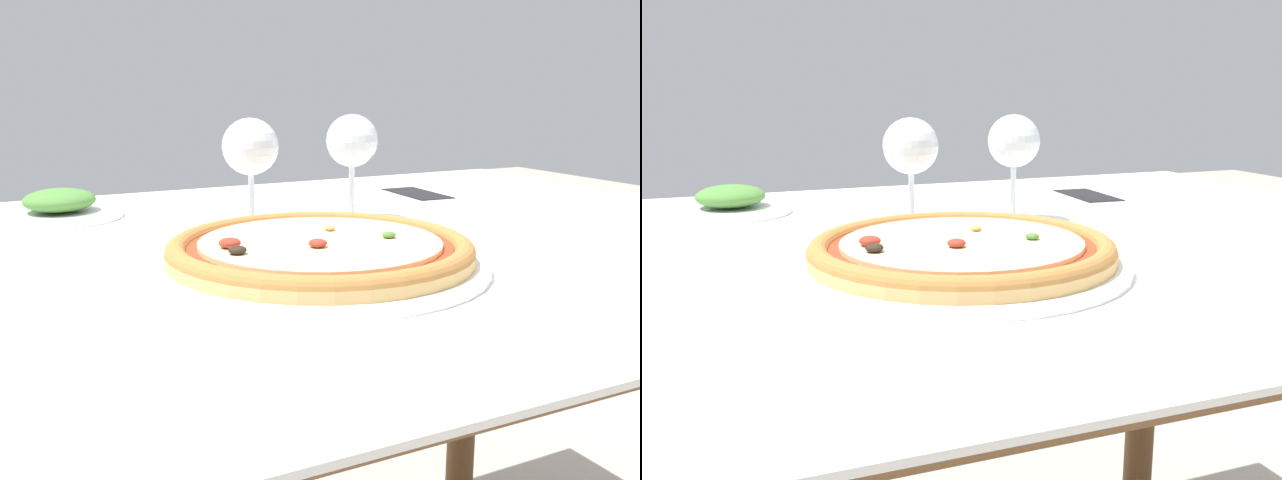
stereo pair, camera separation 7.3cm
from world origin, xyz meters
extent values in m
cube|color=brown|center=(0.00, 0.00, 0.69)|extent=(1.38, 0.84, 0.04)
cube|color=white|center=(0.00, 0.00, 0.71)|extent=(1.48, 0.94, 0.01)
cylinder|color=brown|center=(0.63, 0.36, 0.34)|extent=(0.06, 0.06, 0.67)
cylinder|color=white|center=(0.04, -0.12, 0.72)|extent=(0.35, 0.35, 0.01)
cylinder|color=#E0B26B|center=(0.04, -0.12, 0.73)|extent=(0.32, 0.32, 0.01)
torus|color=#B27538|center=(0.04, -0.12, 0.73)|extent=(0.32, 0.32, 0.02)
cylinder|color=#BC381E|center=(0.04, -0.12, 0.74)|extent=(0.27, 0.27, 0.00)
cylinder|color=beige|center=(0.04, -0.12, 0.74)|extent=(0.25, 0.25, 0.00)
ellipsoid|color=#A83323|center=(-0.05, -0.11, 0.75)|extent=(0.02, 0.02, 0.01)
ellipsoid|color=#A83323|center=(0.03, -0.15, 0.75)|extent=(0.02, 0.02, 0.01)
ellipsoid|color=#BC9342|center=(0.08, -0.09, 0.75)|extent=(0.01, 0.01, 0.01)
ellipsoid|color=#4C7A33|center=(0.11, -0.15, 0.75)|extent=(0.01, 0.01, 0.01)
ellipsoid|color=#2D2319|center=(-0.05, -0.14, 0.75)|extent=(0.02, 0.02, 0.01)
cylinder|color=silver|center=(0.20, 0.09, 0.71)|extent=(0.07, 0.07, 0.00)
cylinder|color=silver|center=(0.20, 0.09, 0.75)|extent=(0.01, 0.01, 0.08)
sphere|color=silver|center=(0.20, 0.09, 0.82)|extent=(0.07, 0.07, 0.07)
cylinder|color=silver|center=(0.06, 0.12, 0.71)|extent=(0.07, 0.07, 0.00)
cylinder|color=silver|center=(0.06, 0.12, 0.75)|extent=(0.01, 0.01, 0.07)
sphere|color=silver|center=(0.06, 0.12, 0.82)|extent=(0.08, 0.08, 0.08)
cube|color=white|center=(0.38, 0.19, 0.72)|extent=(0.08, 0.15, 0.01)
cube|color=black|center=(0.38, 0.19, 0.72)|extent=(0.07, 0.13, 0.00)
cylinder|color=white|center=(-0.16, 0.28, 0.72)|extent=(0.17, 0.17, 0.01)
ellipsoid|color=#4C8438|center=(-0.16, 0.28, 0.74)|extent=(0.10, 0.10, 0.03)
camera|label=1|loc=(-0.28, -0.76, 0.90)|focal=40.00mm
camera|label=2|loc=(-0.21, -0.79, 0.90)|focal=40.00mm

